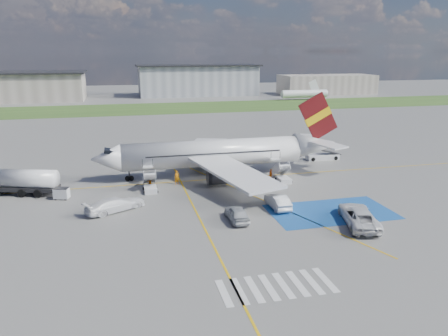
{
  "coord_description": "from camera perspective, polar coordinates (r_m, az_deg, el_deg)",
  "views": [
    {
      "loc": [
        -12.99,
        -46.7,
        17.77
      ],
      "look_at": [
        -0.39,
        5.05,
        3.5
      ],
      "focal_mm": 35.0,
      "sensor_mm": 36.0,
      "label": 1
    }
  ],
  "objects": [
    {
      "name": "ground",
      "position": [
        51.63,
        1.76,
        -5.14
      ],
      "size": [
        400.0,
        400.0,
        0.0
      ],
      "primitive_type": "plane",
      "color": "#60605E",
      "rests_on": "ground"
    },
    {
      "name": "crew_aft",
      "position": [
        62.32,
        6.14,
        -0.88
      ],
      "size": [
        0.43,
        0.97,
        1.63
      ],
      "primitive_type": "imported",
      "rotation": [
        0.0,
        0.0,
        1.61
      ],
      "color": "orange",
      "rests_on": "ground"
    },
    {
      "name": "belt_loader",
      "position": [
        75.84,
        12.76,
        1.41
      ],
      "size": [
        5.91,
        2.31,
        1.76
      ],
      "rotation": [
        0.0,
        0.0,
        -0.02
      ],
      "color": "silver",
      "rests_on": "ground"
    },
    {
      "name": "airliner",
      "position": [
        64.05,
        -0.24,
        2.02
      ],
      "size": [
        36.81,
        32.95,
        11.92
      ],
      "color": "silver",
      "rests_on": "ground"
    },
    {
      "name": "taxiway_line_main",
      "position": [
        62.69,
        -1.15,
        -1.47
      ],
      "size": [
        120.0,
        0.2,
        0.01
      ],
      "primitive_type": "cube",
      "color": "gold",
      "rests_on": "ground"
    },
    {
      "name": "grass_strip",
      "position": [
        143.4,
        -8.45,
        7.72
      ],
      "size": [
        400.0,
        30.0,
        0.01
      ],
      "primitive_type": "cube",
      "color": "#2D4C1E",
      "rests_on": "ground"
    },
    {
      "name": "fuel_tanker",
      "position": [
        61.58,
        -25.02,
        -1.89
      ],
      "size": [
        9.9,
        5.43,
        3.28
      ],
      "rotation": [
        0.0,
        0.0,
        -0.32
      ],
      "color": "black",
      "rests_on": "ground"
    },
    {
      "name": "crew_fwd",
      "position": [
        60.37,
        -6.18,
        -1.23
      ],
      "size": [
        0.82,
        0.65,
        1.97
      ],
      "primitive_type": "imported",
      "rotation": [
        0.0,
        0.0,
        0.28
      ],
      "color": "orange",
      "rests_on": "ground"
    },
    {
      "name": "airstairs_fwd",
      "position": [
        58.11,
        -9.63,
        -2.39
      ],
      "size": [
        1.9,
        5.2,
        3.6
      ],
      "color": "silver",
      "rests_on": "ground"
    },
    {
      "name": "car_silver_b",
      "position": [
        51.5,
        7.03,
        -4.33
      ],
      "size": [
        1.76,
        5.0,
        1.65
      ],
      "primitive_type": "imported",
      "rotation": [
        0.0,
        0.0,
        3.14
      ],
      "color": "#BABDC2",
      "rests_on": "ground"
    },
    {
      "name": "taxiway_line_cross",
      "position": [
        41.55,
        -1.28,
        -10.32
      ],
      "size": [
        0.2,
        60.0,
        0.01
      ],
      "primitive_type": "cube",
      "color": "gold",
      "rests_on": "ground"
    },
    {
      "name": "gpu_cart",
      "position": [
        57.79,
        -20.44,
        -3.2
      ],
      "size": [
        2.0,
        1.56,
        1.47
      ],
      "rotation": [
        0.0,
        0.0,
        -0.29
      ],
      "color": "silver",
      "rests_on": "ground"
    },
    {
      "name": "crosswalk",
      "position": [
        35.56,
        6.83,
        -15.09
      ],
      "size": [
        9.0,
        4.0,
        0.01
      ],
      "color": "silver",
      "rests_on": "ground"
    },
    {
      "name": "crew_nose",
      "position": [
        59.8,
        -9.7,
        -1.72
      ],
      "size": [
        0.94,
        0.97,
        1.58
      ],
      "primitive_type": "imported",
      "rotation": [
        0.0,
        0.0,
        -0.94
      ],
      "color": "orange",
      "rests_on": "ground"
    },
    {
      "name": "taxiway_line_diag",
      "position": [
        62.69,
        -1.15,
        -1.47
      ],
      "size": [
        20.71,
        56.45,
        0.01
      ],
      "primitive_type": "cube",
      "rotation": [
        0.0,
        0.0,
        0.35
      ],
      "color": "gold",
      "rests_on": "ground"
    },
    {
      "name": "airstairs_aft",
      "position": [
        62.03,
        7.66,
        -1.19
      ],
      "size": [
        1.9,
        5.2,
        3.6
      ],
      "color": "silver",
      "rests_on": "ground"
    },
    {
      "name": "van_white_a",
      "position": [
        48.61,
        17.19,
        -5.62
      ],
      "size": [
        4.66,
        7.05,
        2.43
      ],
      "primitive_type": "imported",
      "rotation": [
        0.0,
        0.0,
        2.86
      ],
      "color": "silver",
      "rests_on": "ground"
    },
    {
      "name": "car_silver_a",
      "position": [
        47.41,
        1.71,
        -5.96
      ],
      "size": [
        1.95,
        4.81,
        1.64
      ],
      "primitive_type": "imported",
      "rotation": [
        0.0,
        0.0,
        3.15
      ],
      "color": "#ADB0B4",
      "rests_on": "ground"
    },
    {
      "name": "van_white_b",
      "position": [
        51.65,
        -14.02,
        -4.35
      ],
      "size": [
        5.78,
        4.43,
        2.11
      ],
      "primitive_type": "imported",
      "rotation": [
        0.0,
        0.0,
        2.05
      ],
      "color": "white",
      "rests_on": "ground"
    },
    {
      "name": "staging_box",
      "position": [
        51.65,
        13.77,
        -5.57
      ],
      "size": [
        14.0,
        8.0,
        0.01
      ],
      "primitive_type": "cube",
      "color": "#184A92",
      "rests_on": "ground"
    },
    {
      "name": "terminal_east",
      "position": [
        196.09,
        13.25,
        10.58
      ],
      "size": [
        40.0,
        16.0,
        8.0
      ],
      "primitive_type": "cube",
      "color": "gray",
      "rests_on": "ground"
    },
    {
      "name": "terminal_centre",
      "position": [
        185.05,
        -3.45,
        11.33
      ],
      "size": [
        48.0,
        18.0,
        12.0
      ],
      "primitive_type": "cube",
      "color": "gray",
      "rests_on": "ground"
    }
  ]
}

